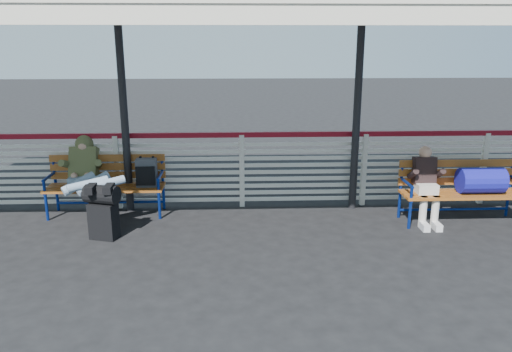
{
  "coord_description": "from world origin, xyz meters",
  "views": [
    {
      "loc": [
        -0.09,
        -5.93,
        2.66
      ],
      "look_at": [
        0.19,
        1.0,
        0.76
      ],
      "focal_mm": 35.0,
      "sensor_mm": 36.0,
      "label": 1
    }
  ],
  "objects_px": {
    "traveler_man": "(89,178)",
    "luggage_stack": "(103,210)",
    "bench_left": "(117,178)",
    "companion_person": "(426,184)",
    "bench_right": "(472,183)"
  },
  "relations": [
    {
      "from": "traveler_man",
      "to": "luggage_stack",
      "type": "bearing_deg",
      "value": -62.26
    },
    {
      "from": "bench_left",
      "to": "traveler_man",
      "type": "distance_m",
      "value": 0.5
    },
    {
      "from": "bench_right",
      "to": "traveler_man",
      "type": "bearing_deg",
      "value": 177.72
    },
    {
      "from": "luggage_stack",
      "to": "companion_person",
      "type": "distance_m",
      "value": 4.66
    },
    {
      "from": "luggage_stack",
      "to": "bench_left",
      "type": "distance_m",
      "value": 1.04
    },
    {
      "from": "luggage_stack",
      "to": "companion_person",
      "type": "bearing_deg",
      "value": 22.3
    },
    {
      "from": "bench_left",
      "to": "companion_person",
      "type": "relative_size",
      "value": 1.57
    },
    {
      "from": "luggage_stack",
      "to": "bench_right",
      "type": "xyz_separation_m",
      "value": [
        5.33,
        0.43,
        0.2
      ]
    },
    {
      "from": "bench_right",
      "to": "companion_person",
      "type": "height_order",
      "value": "companion_person"
    },
    {
      "from": "traveler_man",
      "to": "bench_left",
      "type": "bearing_deg",
      "value": 48.57
    },
    {
      "from": "traveler_man",
      "to": "bench_right",
      "type": "bearing_deg",
      "value": -2.28
    },
    {
      "from": "bench_left",
      "to": "bench_right",
      "type": "distance_m",
      "value": 5.39
    },
    {
      "from": "bench_left",
      "to": "traveler_man",
      "type": "xyz_separation_m",
      "value": [
        -0.33,
        -0.37,
        0.1
      ]
    },
    {
      "from": "traveler_man",
      "to": "companion_person",
      "type": "bearing_deg",
      "value": -2.58
    },
    {
      "from": "bench_right",
      "to": "luggage_stack",
      "type": "bearing_deg",
      "value": -175.35
    }
  ]
}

